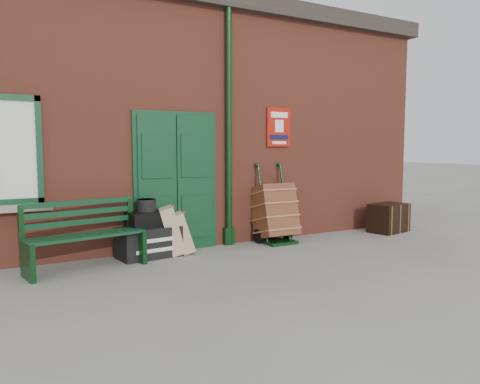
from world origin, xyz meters
TOP-DOWN VIEW (x-y plane):
  - ground at (0.00, 0.00)m, footprint 80.00×80.00m
  - station_building at (-0.00, 3.49)m, footprint 10.30×4.30m
  - bench at (-1.86, 0.97)m, footprint 1.66×0.77m
  - houdini_trunk at (-0.85, 1.22)m, footprint 1.00×0.63m
  - strongbox at (-0.90, 1.22)m, footprint 0.56×0.44m
  - hatbox at (-0.87, 1.25)m, footprint 0.32×0.32m
  - suitcase_back at (-0.47, 1.25)m, footprint 0.53×0.62m
  - suitcase_front at (-0.29, 1.25)m, footprint 0.50×0.56m
  - porter_trolley at (1.46, 1.22)m, footprint 0.68×0.73m
  - dark_trunk at (4.01, 0.96)m, footprint 0.87×0.66m

SIDE VIEW (x-z plane):
  - ground at x=0.00m, z-range 0.00..0.00m
  - houdini_trunk at x=-0.85m, z-range 0.00..0.47m
  - dark_trunk at x=4.01m, z-range 0.00..0.57m
  - suitcase_front at x=-0.29m, z-range 0.00..0.67m
  - suitcase_back at x=-0.47m, z-range 0.00..0.77m
  - bench at x=-1.86m, z-range 0.00..0.99m
  - porter_trolley at x=1.46m, z-range -0.16..1.22m
  - strongbox at x=-0.90m, z-range 0.47..0.71m
  - hatbox at x=-0.87m, z-range 0.71..0.89m
  - station_building at x=0.00m, z-range -0.02..4.34m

